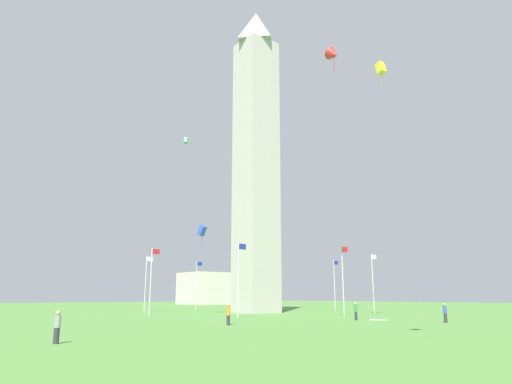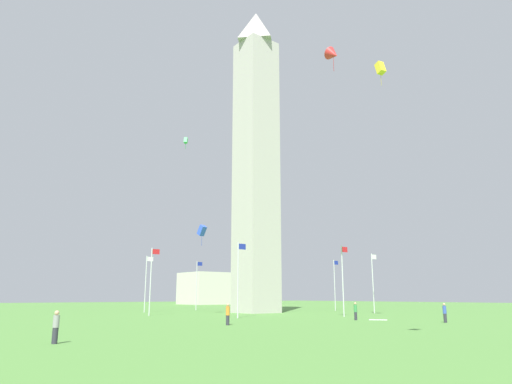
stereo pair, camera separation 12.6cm
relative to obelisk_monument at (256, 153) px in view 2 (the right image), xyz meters
The scene contains 20 objects.
ground_plane 24.03m from the obelisk_monument, ahead, with size 260.00×260.00×0.00m, color #548C3D.
obelisk_monument is the anchor object (origin of this frame).
flagpole_n 25.67m from the obelisk_monument, ahead, with size 1.12×0.14×8.31m.
flagpole_ne 25.66m from the obelisk_monument, 44.86° to the left, with size 1.12×0.14×8.31m.
flagpole_e 25.64m from the obelisk_monument, 89.80° to the left, with size 1.12×0.14×8.31m.
flagpole_se 25.61m from the obelisk_monument, 134.86° to the left, with size 1.12×0.14×8.31m.
flagpole_s 25.60m from the obelisk_monument, behind, with size 1.12×0.14×8.31m.
flagpole_sw 25.61m from the obelisk_monument, 134.86° to the right, with size 1.12×0.14×8.31m.
flagpole_w 25.64m from the obelisk_monument, 89.80° to the right, with size 1.12×0.14×8.31m.
flagpole_nw 25.66m from the obelisk_monument, 44.86° to the right, with size 1.12×0.14×8.31m.
person_green_shirt 32.77m from the obelisk_monument, 102.42° to the right, with size 0.32×0.32×1.75m.
person_orange_shirt 37.34m from the obelisk_monument, 132.70° to the right, with size 0.32×0.32×1.77m.
person_gray_shirt 51.53m from the obelisk_monument, 140.99° to the right, with size 0.32×0.32×1.66m.
person_blue_shirt 38.46m from the obelisk_monument, 93.77° to the right, with size 0.32×0.32×1.74m.
kite_blue_box 17.07m from the obelisk_monument, 169.37° to the right, with size 0.87×1.37×2.80m.
kite_red_delta 29.21m from the obelisk_monument, 113.24° to the right, with size 1.35×1.73×2.61m.
kite_green_box 15.44m from the obelisk_monument, 164.14° to the right, with size 0.70×0.71×1.54m.
kite_yellow_box 26.78m from the obelisk_monument, 97.83° to the right, with size 0.91×1.19×2.76m.
distant_building 76.58m from the obelisk_monument, 59.48° to the left, with size 24.47×12.68×8.96m.
picnic_blanket_near_first_person 33.76m from the obelisk_monument, 96.44° to the right, with size 1.80×1.40×0.01m, color white.
Camera 2 is at (-43.18, -55.12, 2.40)m, focal length 33.21 mm.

